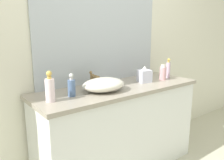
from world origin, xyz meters
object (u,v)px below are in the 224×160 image
Objects in this scene: sink_basin at (104,85)px; soap_dispenser at (168,69)px; spray_can at (163,73)px; lotion_bottle at (50,89)px; perfume_bottle at (72,87)px; tissue_box at (144,75)px.

soap_dispenser reaches higher than sink_basin.
spray_can is at bearing -164.72° from soap_dispenser.
lotion_bottle is 0.19m from perfume_bottle.
spray_can reaches higher than sink_basin.
tissue_box is at bearing 1.66° from lotion_bottle.
lotion_bottle is (-1.36, -0.02, 0.00)m from soap_dispenser.
lotion_bottle is 1.41× the size of tissue_box.
perfume_bottle reaches higher than tissue_box.
tissue_box is (0.82, 0.00, -0.01)m from perfume_bottle.
perfume_bottle is at bearing 8.01° from lotion_bottle.
soap_dispenser is 1.34× the size of spray_can.
lotion_bottle is at bearing -178.34° from tissue_box.
soap_dispenser is at bearing 0.86° from lotion_bottle.
spray_can is (1.24, -0.01, -0.02)m from lotion_bottle.
soap_dispenser is 1.30× the size of tissue_box.
sink_basin is 0.88m from soap_dispenser.
soap_dispenser is 0.13m from spray_can.
lotion_bottle is at bearing 179.36° from spray_can.
soap_dispenser is (0.88, 0.02, 0.04)m from sink_basin.
perfume_bottle is at bearing 177.78° from spray_can.
lotion_bottle reaches higher than spray_can.
soap_dispenser is 1.17m from perfume_bottle.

